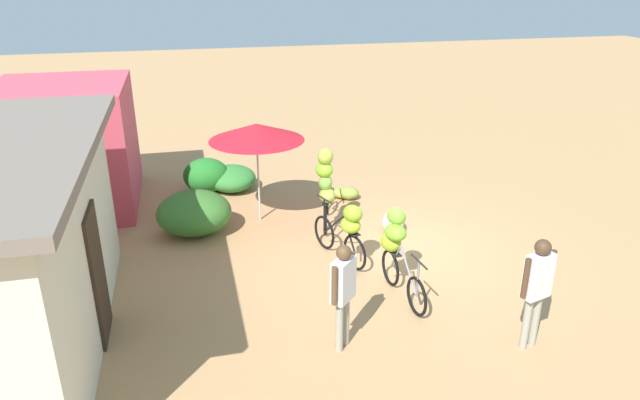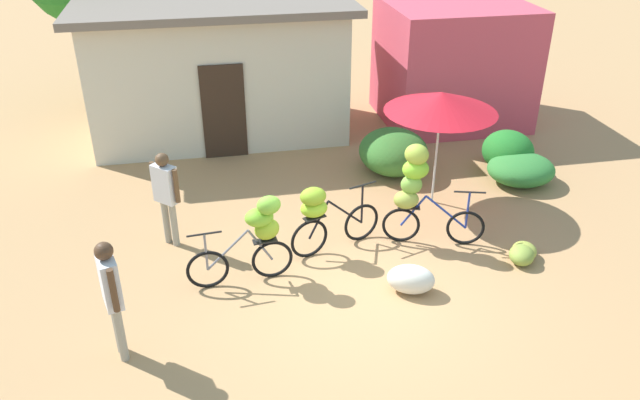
# 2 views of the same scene
# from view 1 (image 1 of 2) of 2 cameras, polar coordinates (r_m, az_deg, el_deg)

# --- Properties ---
(ground_plane) EXTENTS (60.00, 60.00, 0.00)m
(ground_plane) POSITION_cam_1_polar(r_m,az_deg,el_deg) (11.20, 7.82, -5.03)
(ground_plane) COLOR tan
(shop_pink) EXTENTS (3.20, 2.80, 2.76)m
(shop_pink) POSITION_cam_1_polar(r_m,az_deg,el_deg) (13.94, -23.83, 4.88)
(shop_pink) COLOR #CB475A
(shop_pink) RESTS_ON ground
(hedge_bush_front_left) EXTENTS (1.38, 1.51, 0.88)m
(hedge_bush_front_left) POSITION_cam_1_polar(r_m,az_deg,el_deg) (11.93, -12.38, -1.26)
(hedge_bush_front_left) COLOR #37722D
(hedge_bush_front_left) RESTS_ON ground
(hedge_bush_front_right) EXTENTS (1.02, 1.09, 0.82)m
(hedge_bush_front_right) POSITION_cam_1_polar(r_m,az_deg,el_deg) (14.09, -11.23, 2.42)
(hedge_bush_front_right) COLOR #247828
(hedge_bush_front_right) RESTS_ON ground
(hedge_bush_mid) EXTENTS (1.32, 1.18, 0.57)m
(hedge_bush_mid) POSITION_cam_1_polar(r_m,az_deg,el_deg) (14.17, -8.78, 2.16)
(hedge_bush_mid) COLOR #348036
(hedge_bush_mid) RESTS_ON ground
(market_umbrella) EXTENTS (1.97, 1.97, 2.13)m
(market_umbrella) POSITION_cam_1_polar(r_m,az_deg,el_deg) (11.84, -6.33, 6.72)
(market_umbrella) COLOR beige
(market_umbrella) RESTS_ON ground
(bicycle_leftmost) EXTENTS (1.60, 0.49, 1.42)m
(bicycle_leftmost) POSITION_cam_1_polar(r_m,az_deg,el_deg) (9.54, 7.62, -4.54)
(bicycle_leftmost) COLOR black
(bicycle_leftmost) RESTS_ON ground
(bicycle_near_pile) EXTENTS (1.58, 0.62, 1.21)m
(bicycle_near_pile) POSITION_cam_1_polar(r_m,az_deg,el_deg) (10.34, 2.66, -2.75)
(bicycle_near_pile) COLOR black
(bicycle_near_pile) RESTS_ON ground
(bicycle_center_loaded) EXTENTS (1.62, 0.59, 1.76)m
(bicycle_center_loaded) POSITION_cam_1_polar(r_m,az_deg,el_deg) (11.60, 0.57, 1.71)
(bicycle_center_loaded) COLOR black
(bicycle_center_loaded) RESTS_ON ground
(banana_pile_on_ground) EXTENTS (0.65, 0.71, 0.30)m
(banana_pile_on_ground) POSITION_cam_1_polar(r_m,az_deg,el_deg) (13.50, 2.58, 0.70)
(banana_pile_on_ground) COLOR olive
(banana_pile_on_ground) RESTS_ON ground
(produce_sack) EXTENTS (0.81, 0.66, 0.44)m
(produce_sack) POSITION_cam_1_polar(r_m,az_deg,el_deg) (11.85, 7.27, -2.23)
(produce_sack) COLOR silver
(produce_sack) RESTS_ON ground
(person_vendor) EXTENTS (0.30, 0.56, 1.70)m
(person_vendor) POSITION_cam_1_polar(r_m,az_deg,el_deg) (8.54, 20.74, -7.68)
(person_vendor) COLOR gray
(person_vendor) RESTS_ON ground
(person_bystander) EXTENTS (0.44, 0.43, 1.63)m
(person_bystander) POSITION_cam_1_polar(r_m,az_deg,el_deg) (8.00, 2.31, -8.58)
(person_bystander) COLOR gray
(person_bystander) RESTS_ON ground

